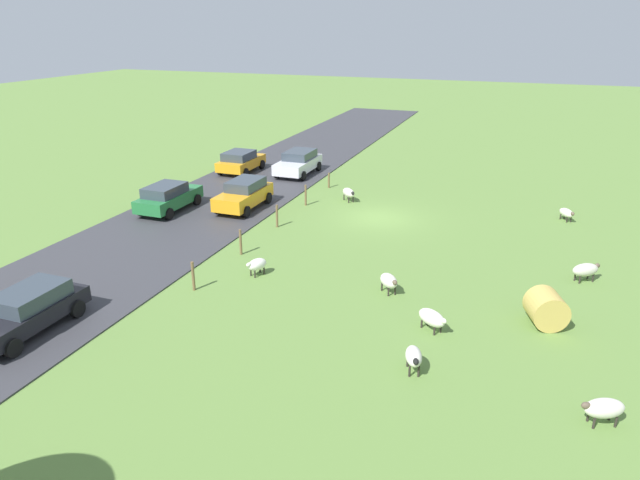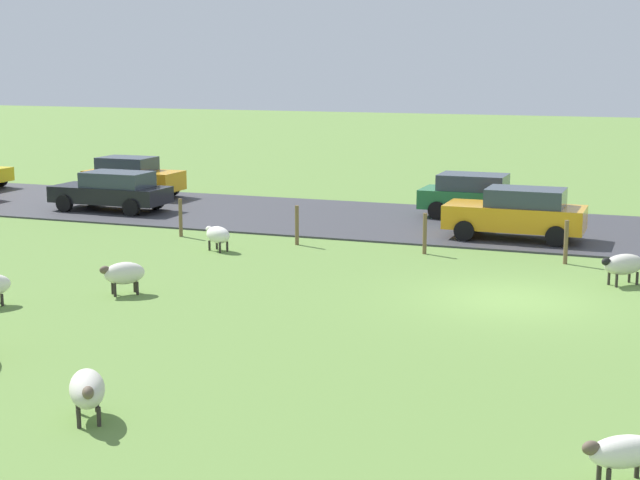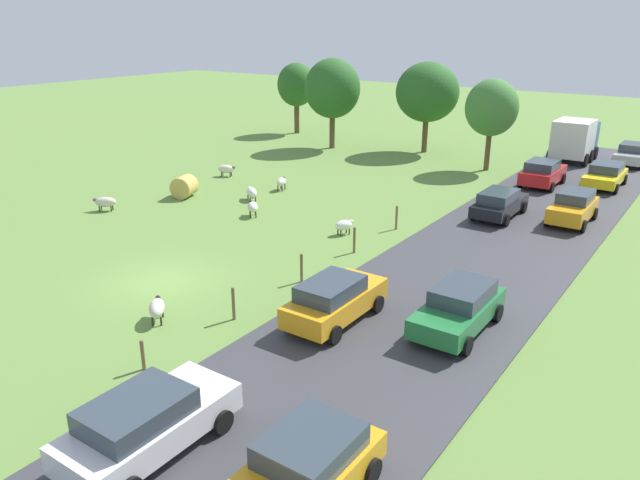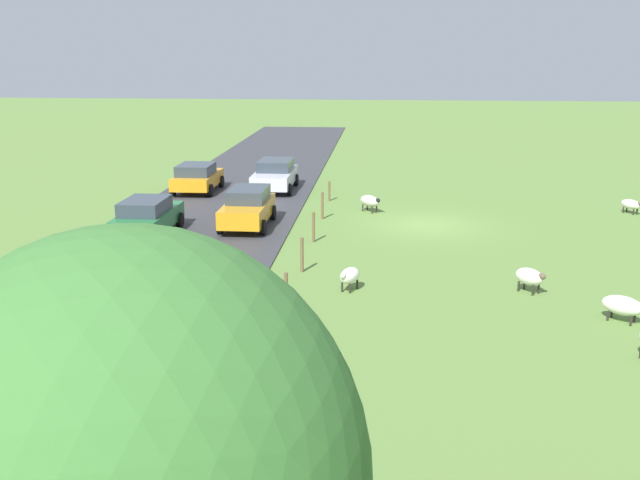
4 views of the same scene
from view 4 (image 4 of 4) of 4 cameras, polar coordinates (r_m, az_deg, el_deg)
The scene contains 17 objects.
ground_plane at distance 32.52m, azimuth 8.32°, elevation 1.17°, with size 160.00×160.00×0.00m, color olive.
road_strip at distance 33.43m, azimuth -8.81°, elevation 1.57°, with size 8.00×80.00×0.06m, color #38383D.
sheep_1 at distance 34.75m, azimuth 3.94°, elevation 3.07°, with size 1.21×1.23×0.80m.
sheep_2 at distance 22.49m, azimuth 22.66°, elevation -4.77°, with size 1.27×1.14×0.77m.
sheep_3 at distance 23.43m, azimuth 2.33°, elevation -2.82°, with size 0.86×1.08×0.75m.
sheep_5 at distance 37.28m, azimuth 23.21°, elevation 2.58°, with size 0.96×1.13×0.68m.
sheep_6 at distance 24.15m, azimuth 16.12°, elevation -2.79°, with size 1.08×1.10×0.81m.
fence_post_0 at distance 37.22m, azimuth 0.73°, elevation 3.85°, with size 0.12×0.12×1.01m, color brown.
fence_post_1 at distance 33.20m, azimuth 0.18°, elevation 2.71°, with size 0.12×0.12×1.25m, color brown.
fence_post_2 at distance 29.24m, azimuth -0.52°, elevation 1.02°, with size 0.12×0.12×1.23m, color brown.
fence_post_3 at distance 25.31m, azimuth -1.43°, elevation -1.17°, with size 0.12×0.12×1.24m, color brown.
fence_post_4 at distance 21.44m, azimuth -2.68°, elevation -4.16°, with size 0.12×0.12×1.25m, color brown.
car_0 at distance 17.83m, azimuth -16.65°, elevation -8.09°, with size 2.01×4.45×1.49m.
car_2 at distance 31.75m, azimuth -5.69°, elevation 2.60°, with size 2.01×4.36×1.63m.
car_5 at distance 30.85m, azimuth -13.38°, elevation 1.85°, with size 2.07×4.35×1.57m.
car_7 at distance 39.84m, azimuth -9.62°, elevation 4.89°, with size 2.22×4.05×1.53m.
car_8 at distance 39.94m, azimuth -3.56°, elevation 5.15°, with size 2.20×4.57×1.61m.
Camera 4 is at (1.87, 31.56, 7.59)m, focal length 40.82 mm.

